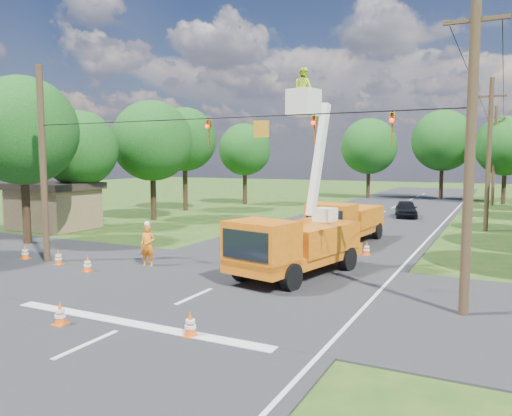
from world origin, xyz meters
The scene contains 30 objects.
ground centered at (0.00, 20.00, 0.00)m, with size 140.00×140.00×0.00m, color #1D4715.
road_main centered at (0.00, 20.00, 0.00)m, with size 12.00×100.00×0.06m, color black.
road_cross centered at (0.00, 2.00, 0.00)m, with size 56.00×10.00×0.07m, color black.
stop_bar centered at (0.00, -3.20, 0.00)m, with size 9.00×0.45×0.02m, color silver.
edge_line centered at (5.60, 20.00, 0.00)m, with size 0.12×90.00×0.02m, color silver.
bucket_truck centered at (1.95, 4.46, 1.77)m, with size 3.84×7.03×8.43m.
second_truck centered at (1.51, 13.11, 1.25)m, with size 3.03×6.62×2.40m.
ground_worker centered at (-4.63, 3.28, 0.94)m, with size 0.69×0.45×1.88m, color #E55713.
distant_car centered at (2.43, 27.43, 0.70)m, with size 1.65×4.09×1.40m, color black.
traffic_cone_0 centered at (-1.85, -4.16, 0.36)m, with size 0.38×0.38×0.71m.
traffic_cone_1 centered at (2.02, -3.26, 0.36)m, with size 0.38×0.38×0.71m.
traffic_cone_2 centered at (0.84, 8.70, 0.36)m, with size 0.38×0.38×0.71m.
traffic_cone_3 centered at (3.51, 10.07, 0.36)m, with size 0.38×0.38×0.71m.
traffic_cone_4 centered at (-6.19, 1.24, 0.36)m, with size 0.38×0.38×0.71m.
traffic_cone_5 centered at (-8.40, 1.69, 0.36)m, with size 0.38×0.38×0.71m.
traffic_cone_6 centered at (-10.84, 1.89, 0.36)m, with size 0.38×0.38×0.71m.
pole_right_near centered at (8.50, 2.00, 5.11)m, with size 1.80×0.30×10.00m.
pole_right_mid centered at (8.50, 22.00, 5.11)m, with size 1.80×0.30×10.00m.
pole_right_far centered at (8.50, 42.00, 5.11)m, with size 1.80×0.30×10.00m.
pole_left centered at (-9.50, 2.00, 4.50)m, with size 0.30×0.30×9.00m.
signal_span centered at (2.23, 1.99, 5.88)m, with size 18.00×0.29×1.07m.
shed centered at (-18.00, 10.00, 1.62)m, with size 5.50×4.50×3.15m.
tree_left_b centered at (-14.50, 5.00, 6.31)m, with size 6.00×6.00×9.32m.
tree_left_c centered at (-16.50, 11.00, 5.44)m, with size 5.20×5.20×8.06m.
tree_left_d centered at (-15.00, 17.00, 6.12)m, with size 6.20×6.20×9.24m.
tree_left_e centered at (-16.80, 24.00, 6.49)m, with size 5.80×5.80×9.41m.
tree_left_f centered at (-14.80, 32.00, 5.69)m, with size 5.40×5.40×8.40m.
tree_far_a centered at (-5.00, 45.00, 6.19)m, with size 6.60×6.60×9.50m.
tree_far_b centered at (3.00, 47.00, 6.81)m, with size 7.00×7.00×10.32m.
tree_far_c centered at (9.50, 44.00, 6.06)m, with size 6.20×6.20×9.18m.
Camera 1 is at (9.42, -14.17, 4.82)m, focal length 35.00 mm.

